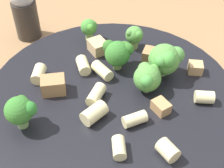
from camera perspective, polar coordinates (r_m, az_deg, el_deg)
ground_plane at (r=0.40m, az=0.00°, el=-4.91°), size 2.00×2.00×0.00m
pasta_bowl at (r=0.38m, az=0.00°, el=-2.77°), size 0.30×0.30×0.04m
broccoli_floret_0 at (r=0.44m, az=-4.18°, el=10.21°), size 0.02×0.02×0.03m
broccoli_floret_1 at (r=0.33m, az=-16.31°, el=-4.62°), size 0.03×0.03×0.04m
broccoli_floret_2 at (r=0.36m, az=6.49°, el=1.27°), size 0.04×0.03×0.03m
broccoli_floret_3 at (r=0.43m, az=4.09°, el=8.82°), size 0.02×0.02×0.03m
broccoli_floret_4 at (r=0.38m, az=9.79°, el=4.50°), size 0.04×0.04×0.04m
broccoli_floret_5 at (r=0.39m, az=1.17°, el=5.82°), size 0.04×0.04×0.04m
rigatoni_0 at (r=0.39m, az=-13.26°, el=1.81°), size 0.03×0.02×0.02m
rigatoni_1 at (r=0.31m, az=1.29°, el=-11.56°), size 0.03×0.02×0.01m
rigatoni_2 at (r=0.40m, az=-5.29°, el=3.42°), size 0.03×0.03×0.01m
rigatoni_3 at (r=0.36m, az=-2.92°, el=-1.98°), size 0.03×0.02×0.01m
rigatoni_4 at (r=0.39m, az=-1.80°, el=2.45°), size 0.03×0.03×0.01m
rigatoni_5 at (r=0.31m, az=10.17°, el=-11.84°), size 0.02×0.03×0.02m
rigatoni_6 at (r=0.33m, az=4.18°, el=-6.43°), size 0.03×0.03×0.01m
rigatoni_7 at (r=0.33m, az=-3.05°, el=-5.43°), size 0.03×0.03×0.02m
rigatoni_8 at (r=0.37m, az=16.51°, el=-2.31°), size 0.02×0.02×0.01m
chicken_chunk_0 at (r=0.35m, az=8.94°, el=-4.12°), size 0.02×0.02×0.01m
chicken_chunk_1 at (r=0.41m, az=15.01°, el=2.88°), size 0.02×0.02×0.01m
chicken_chunk_2 at (r=0.42m, az=7.21°, el=5.33°), size 0.02×0.02×0.01m
chicken_chunk_3 at (r=0.37m, az=-10.67°, el=-0.22°), size 0.03×0.03×0.02m
chicken_chunk_4 at (r=0.43m, az=-2.60°, el=6.87°), size 0.03×0.03×0.02m
pepper_shaker at (r=0.52m, az=-15.65°, el=12.62°), size 0.04×0.04×0.09m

